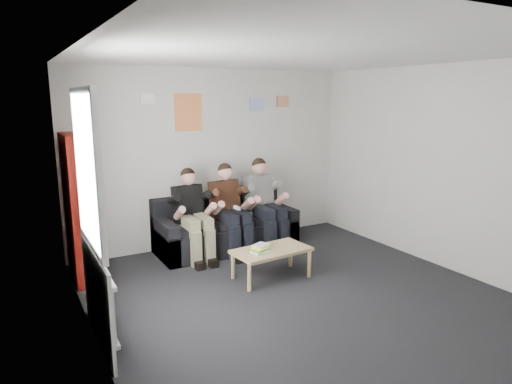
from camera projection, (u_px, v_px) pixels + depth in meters
room_shell at (308, 184)px, 4.93m from camera, size 5.00×5.00×5.00m
sofa at (225, 230)px, 6.94m from camera, size 2.09×0.86×0.81m
bookshelf at (80, 208)px, 5.65m from camera, size 0.28×0.83×1.84m
coffee_table at (271, 253)px, 5.77m from camera, size 0.97×0.53×0.39m
game_cases at (260, 249)px, 5.68m from camera, size 0.27×0.25×0.07m
person_left at (193, 215)px, 6.42m from camera, size 0.40×0.85×1.29m
person_middle at (231, 210)px, 6.69m from camera, size 0.41×0.88×1.32m
person_right at (265, 204)px, 6.97m from camera, size 0.43×0.92×1.36m
radiator at (106, 306)px, 4.28m from camera, size 0.10×0.64×0.60m
window at (92, 238)px, 4.10m from camera, size 0.05×1.30×2.36m
poster_large at (188, 112)px, 6.72m from camera, size 0.42×0.01×0.55m
poster_blue at (256, 105)px, 7.25m from camera, size 0.25×0.01×0.20m
poster_pink at (283, 101)px, 7.48m from camera, size 0.22×0.01×0.18m
poster_sign at (148, 99)px, 6.39m from camera, size 0.20×0.01×0.14m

